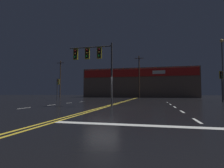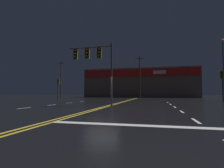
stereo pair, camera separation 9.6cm
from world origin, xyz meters
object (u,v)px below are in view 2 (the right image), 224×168
(traffic_signal_median, at_px, (93,58))
(streetlight_median_approach, at_px, (223,61))
(traffic_signal_corner_northeast, at_px, (222,79))
(traffic_signal_corner_northwest, at_px, (58,84))

(traffic_signal_median, height_order, streetlight_median_approach, streetlight_median_approach)
(traffic_signal_corner_northeast, xyz_separation_m, traffic_signal_corner_northwest, (-23.56, 1.20, -0.31))
(traffic_signal_corner_northeast, bearing_deg, traffic_signal_corner_northwest, 177.09)
(traffic_signal_median, xyz_separation_m, traffic_signal_corner_northeast, (13.46, 10.33, -1.29))
(traffic_signal_median, xyz_separation_m, streetlight_median_approach, (16.37, 18.07, 2.26))
(traffic_signal_median, bearing_deg, streetlight_median_approach, 47.83)
(traffic_signal_corner_northwest, xyz_separation_m, streetlight_median_approach, (26.47, 6.55, 3.86))
(traffic_signal_median, distance_m, traffic_signal_corner_northeast, 17.02)
(traffic_signal_corner_northwest, bearing_deg, traffic_signal_median, -48.77)
(traffic_signal_corner_northeast, relative_size, streetlight_median_approach, 0.39)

